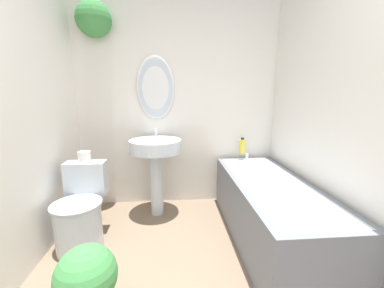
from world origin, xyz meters
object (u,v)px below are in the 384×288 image
(shampoo_bottle, at_px, (242,146))
(potted_plant, at_px, (87,284))
(bathtub, at_px, (270,209))
(pedestal_sink, at_px, (156,156))
(toilet_paper_roll, at_px, (84,157))
(toilet, at_px, (81,214))

(shampoo_bottle, height_order, potted_plant, shampoo_bottle)
(bathtub, bearing_deg, potted_plant, -152.48)
(pedestal_sink, relative_size, potted_plant, 1.96)
(bathtub, distance_m, toilet_paper_roll, 1.78)
(pedestal_sink, relative_size, bathtub, 0.57)
(pedestal_sink, distance_m, bathtub, 1.27)
(pedestal_sink, bearing_deg, toilet_paper_roll, -154.01)
(toilet_paper_roll, bearing_deg, toilet, -90.00)
(shampoo_bottle, relative_size, toilet_paper_roll, 1.73)
(potted_plant, bearing_deg, toilet, 112.38)
(potted_plant, distance_m, toilet_paper_roll, 1.15)
(pedestal_sink, bearing_deg, bathtub, -27.96)
(shampoo_bottle, relative_size, potted_plant, 0.39)
(shampoo_bottle, xyz_separation_m, toilet_paper_roll, (-1.65, -0.51, 0.04))
(pedestal_sink, xyz_separation_m, bathtub, (1.07, -0.57, -0.38))
(toilet, bearing_deg, shampoo_bottle, 23.55)
(potted_plant, height_order, toilet_paper_roll, toilet_paper_roll)
(pedestal_sink, xyz_separation_m, potted_plant, (-0.32, -1.29, -0.42))
(pedestal_sink, height_order, shampoo_bottle, pedestal_sink)
(bathtub, bearing_deg, toilet_paper_roll, 171.36)
(toilet, relative_size, toilet_paper_roll, 6.44)
(toilet, bearing_deg, toilet_paper_roll, 90.00)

